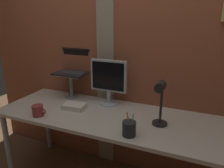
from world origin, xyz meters
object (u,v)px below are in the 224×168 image
object	(u,v)px
monitor	(109,79)
coffee_mug	(38,111)
pen_cup	(129,128)
laptop	(74,66)
desk_lamp	(160,99)

from	to	relation	value
monitor	coffee_mug	size ratio (longest dim) A/B	3.25
pen_cup	coffee_mug	size ratio (longest dim) A/B	1.32
monitor	coffee_mug	xyz separation A→B (m)	(-0.45, -0.48, -0.21)
monitor	pen_cup	size ratio (longest dim) A/B	2.47
monitor	coffee_mug	bearing A→B (deg)	-132.92
monitor	laptop	bearing A→B (deg)	170.89
pen_cup	laptop	bearing A→B (deg)	145.35
coffee_mug	laptop	bearing A→B (deg)	87.68
desk_lamp	pen_cup	size ratio (longest dim) A/B	2.15
desk_lamp	pen_cup	xyz separation A→B (m)	(-0.17, -0.20, -0.18)
desk_lamp	coffee_mug	size ratio (longest dim) A/B	2.84
laptop	pen_cup	xyz separation A→B (m)	(0.80, -0.55, -0.27)
pen_cup	monitor	bearing A→B (deg)	127.53
desk_lamp	pen_cup	distance (m)	0.32
desk_lamp	pen_cup	bearing A→B (deg)	-130.84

